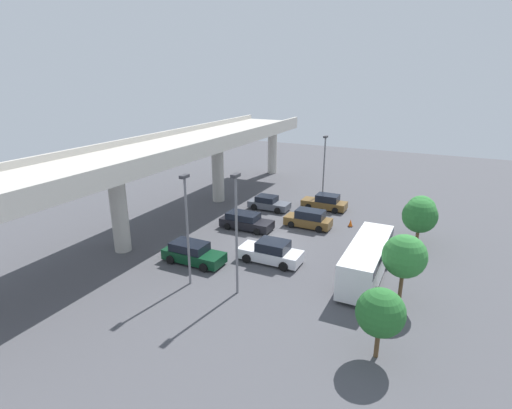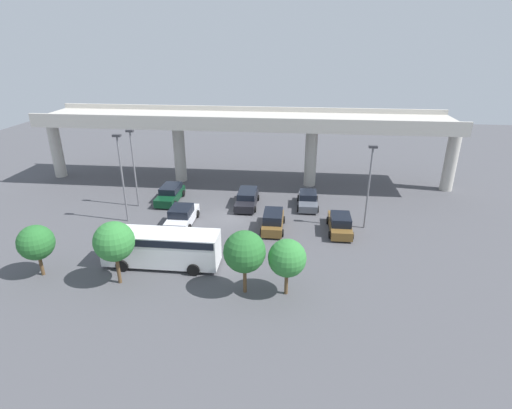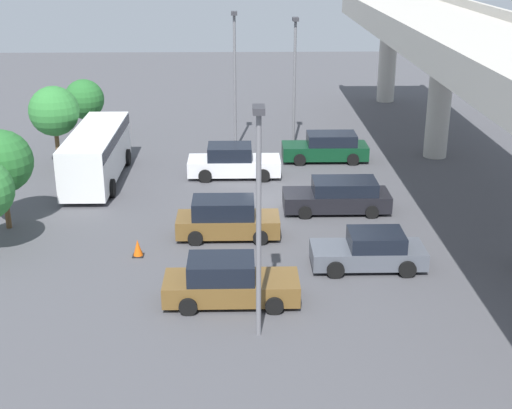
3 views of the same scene
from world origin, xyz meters
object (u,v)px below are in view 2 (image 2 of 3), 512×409
Objects in this scene: parked_car_5 at (340,224)px; parked_car_3 at (273,221)px; parked_car_2 at (247,199)px; traffic_cone at (294,246)px; tree_front_right at (244,252)px; tree_front_left at (36,243)px; lamp_post_by_overpass at (134,163)px; parked_car_4 at (308,200)px; lamp_post_near_aisle at (122,172)px; parked_car_0 at (170,194)px; tree_front_centre at (114,242)px; lamp_post_mid_lot at (369,181)px; tree_front_far_right at (287,258)px; shuttle_bus at (161,246)px; parked_car_1 at (182,216)px.

parked_car_3 is at bearing 91.59° from parked_car_5.
parked_car_2 is 6.99× the size of traffic_cone.
tree_front_right is (1.73, -14.70, 2.29)m from parked_car_2.
tree_front_right reaches higher than tree_front_left.
parked_car_5 is 20.20m from lamp_post_by_overpass.
parked_car_4 is 17.75m from lamp_post_near_aisle.
tree_front_left is (-21.54, -9.19, 1.82)m from parked_car_5.
tree_front_left is (-15.75, -9.03, 1.76)m from parked_car_3.
lamp_post_near_aisle is at bearing 88.66° from parked_car_3.
tree_front_centre is (1.05, -14.91, 2.42)m from parked_car_0.
parked_car_2 reaches higher than parked_car_4.
parked_car_5 is 0.63× the size of lamp_post_mid_lot.
parked_car_4 is 23.91m from tree_front_left.
parked_car_0 is 0.63× the size of lamp_post_by_overpass.
parked_car_2 is 0.61× the size of lamp_post_near_aisle.
tree_front_far_right is at bearing -121.56° from lamp_post_mid_lot.
tree_front_left is (-8.05, -2.18, 0.97)m from shuttle_bus.
parked_car_0 is 19.80m from lamp_post_mid_lot.
lamp_post_near_aisle is (-19.16, 0.15, 3.96)m from parked_car_5.
parked_car_0 is 0.60× the size of lamp_post_near_aisle.
tree_front_left is at bearing 119.82° from parked_car_3.
parked_car_0 is 14.05m from parked_car_4.
tree_front_far_right is at bearing 164.05° from shuttle_bus.
parked_car_3 is 8.87m from lamp_post_mid_lot.
tree_front_left reaches higher than parked_car_3.
tree_front_centre is at bearing -73.88° from lamp_post_by_overpass.
parked_car_4 is 1.14× the size of tree_front_left.
parked_car_2 is at bearing 24.81° from lamp_post_near_aisle.
lamp_post_by_overpass is at bearing 79.39° from parked_car_5.
shuttle_bus is 1.86× the size of tree_front_centre.
tree_front_left is (-7.55, -9.24, 1.78)m from parked_car_1.
parked_car_0 is 1.11× the size of parked_car_3.
lamp_post_by_overpass reaches higher than parked_car_0.
traffic_cone is at bearing -160.84° from shuttle_bus.
tree_front_far_right is (15.21, -13.29, -1.85)m from lamp_post_by_overpass.
parked_car_5 is at bearing 54.25° from tree_front_right.
traffic_cone is at bearing -110.22° from parked_car_1.
parked_car_1 is at bearing 89.79° from parked_car_5.
tree_front_centre reaches higher than parked_car_3.
lamp_post_mid_lot is 21.90m from lamp_post_by_overpass.
lamp_post_by_overpass reaches higher than tree_front_left.
shuttle_bus is 1.92× the size of tree_front_right.
tree_front_centre is at bearing -25.58° from parked_car_2.
tree_front_far_right is (-6.53, -10.62, -1.73)m from lamp_post_mid_lot.
parked_car_3 reaches higher than parked_car_5.
parked_car_1 is 7.12m from shuttle_bus.
lamp_post_mid_lot reaches higher than parked_car_3.
tree_front_left reaches higher than parked_car_4.
tree_front_right is (12.16, -9.88, -1.69)m from lamp_post_near_aisle.
lamp_post_near_aisle is 17.92m from tree_front_far_right.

